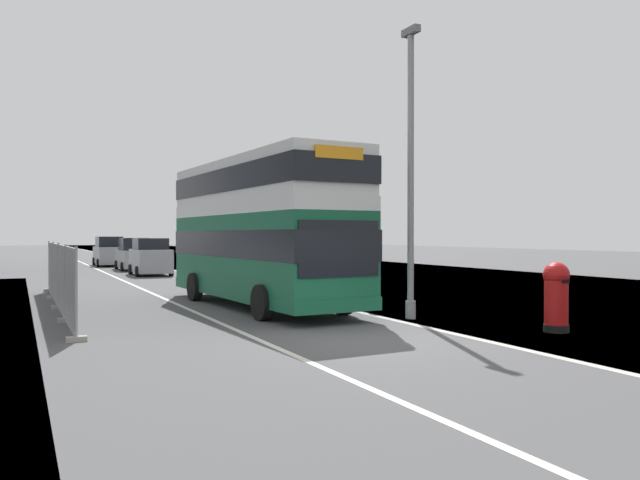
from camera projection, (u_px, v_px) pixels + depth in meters
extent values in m
cube|color=#4C4C4F|center=(362.00, 343.00, 14.07)|extent=(140.00, 280.00, 0.10)
cube|color=#B2AFA8|center=(452.00, 334.00, 15.13)|extent=(0.24, 196.00, 0.01)
cube|color=silver|center=(277.00, 348.00, 13.19)|extent=(0.16, 168.00, 0.01)
cube|color=#145638|center=(259.00, 256.00, 20.77)|extent=(3.16, 10.42, 2.65)
cube|color=silver|center=(259.00, 209.00, 20.76)|extent=(3.16, 10.42, 0.40)
cube|color=silver|center=(259.00, 182.00, 20.75)|extent=(3.13, 10.32, 1.38)
cube|color=black|center=(259.00, 244.00, 20.77)|extent=(3.19, 10.53, 0.85)
cube|color=black|center=(259.00, 182.00, 20.75)|extent=(3.18, 10.48, 0.76)
cube|color=black|center=(339.00, 249.00, 16.24)|extent=(2.37, 0.19, 1.46)
cube|color=orange|center=(339.00, 153.00, 16.22)|extent=(1.42, 0.14, 0.32)
cube|color=#145638|center=(259.00, 290.00, 20.78)|extent=(3.19, 10.53, 0.36)
cylinder|color=black|center=(262.00, 303.00, 17.36)|extent=(0.36, 1.02, 1.00)
cylinder|color=black|center=(343.00, 298.00, 18.60)|extent=(0.36, 1.02, 1.00)
cylinder|color=black|center=(195.00, 287.00, 22.64)|extent=(0.36, 1.02, 1.00)
cylinder|color=black|center=(261.00, 284.00, 23.88)|extent=(0.36, 1.02, 1.00)
cylinder|color=gray|center=(411.00, 177.00, 17.75)|extent=(0.18, 0.18, 7.94)
cube|color=slate|center=(411.00, 31.00, 17.72)|extent=(0.20, 0.70, 0.20)
cylinder|color=gray|center=(411.00, 310.00, 17.78)|extent=(0.29, 0.29, 0.50)
cylinder|color=black|center=(556.00, 328.00, 15.35)|extent=(0.60, 0.60, 0.18)
cylinder|color=#B71414|center=(556.00, 300.00, 15.35)|extent=(0.56, 0.56, 1.20)
sphere|color=#B71414|center=(556.00, 275.00, 15.34)|extent=(0.63, 0.63, 0.63)
cube|color=black|center=(566.00, 282.00, 15.08)|extent=(0.22, 0.03, 0.07)
cube|color=orange|center=(317.00, 272.00, 23.56)|extent=(1.69, 0.26, 0.20)
cube|color=white|center=(317.00, 280.00, 23.57)|extent=(1.69, 0.26, 0.20)
cube|color=orange|center=(297.00, 286.00, 23.32)|extent=(0.08, 0.08, 0.98)
cube|color=black|center=(297.00, 298.00, 23.32)|extent=(0.19, 0.45, 0.08)
cube|color=orange|center=(336.00, 284.00, 23.82)|extent=(0.08, 0.08, 0.98)
cube|color=black|center=(336.00, 296.00, 23.82)|extent=(0.19, 0.45, 0.08)
cube|color=#A8AAAD|center=(71.00, 288.00, 15.48)|extent=(0.04, 3.26, 2.00)
cube|color=#A8AAAD|center=(62.00, 279.00, 18.55)|extent=(0.04, 3.26, 2.00)
cube|color=#A8AAAD|center=(56.00, 273.00, 21.62)|extent=(0.04, 3.26, 2.00)
cube|color=#A8AAAD|center=(51.00, 268.00, 24.69)|extent=(0.04, 3.26, 2.00)
cylinder|color=#939699|center=(76.00, 294.00, 13.95)|extent=(0.06, 0.06, 2.10)
cube|color=gray|center=(76.00, 339.00, 13.96)|extent=(0.44, 0.20, 0.12)
cylinder|color=#939699|center=(66.00, 283.00, 17.02)|extent=(0.06, 0.06, 2.10)
cube|color=gray|center=(66.00, 320.00, 17.03)|extent=(0.44, 0.20, 0.12)
cylinder|color=#939699|center=(59.00, 276.00, 20.09)|extent=(0.06, 0.06, 2.10)
cube|color=gray|center=(59.00, 307.00, 20.10)|extent=(0.44, 0.20, 0.12)
cylinder|color=#939699|center=(53.00, 271.00, 23.16)|extent=(0.06, 0.06, 2.10)
cube|color=gray|center=(53.00, 298.00, 23.16)|extent=(0.44, 0.20, 0.12)
cylinder|color=#939699|center=(49.00, 266.00, 26.22)|extent=(0.06, 0.06, 2.10)
cube|color=gray|center=(49.00, 290.00, 26.23)|extent=(0.44, 0.20, 0.12)
cube|color=gray|center=(150.00, 261.00, 36.89)|extent=(1.88, 3.81, 1.32)
cube|color=black|center=(150.00, 244.00, 36.88)|extent=(1.73, 2.10, 0.66)
cylinder|color=black|center=(163.00, 269.00, 38.36)|extent=(0.20, 0.60, 0.60)
cylinder|color=black|center=(131.00, 269.00, 37.55)|extent=(0.20, 0.60, 0.60)
cylinder|color=black|center=(171.00, 271.00, 36.23)|extent=(0.20, 0.60, 0.60)
cylinder|color=black|center=(137.00, 272.00, 35.42)|extent=(0.20, 0.60, 0.60)
cube|color=gray|center=(134.00, 259.00, 42.35)|extent=(1.84, 4.46, 1.15)
cube|color=black|center=(134.00, 244.00, 42.34)|extent=(1.70, 2.45, 0.82)
cylinder|color=black|center=(144.00, 264.00, 44.00)|extent=(0.20, 0.60, 0.60)
cylinder|color=black|center=(117.00, 265.00, 43.21)|extent=(0.20, 0.60, 0.60)
cylinder|color=black|center=(152.00, 266.00, 41.51)|extent=(0.20, 0.60, 0.60)
cylinder|color=black|center=(123.00, 267.00, 40.71)|extent=(0.20, 0.60, 0.60)
cube|color=gray|center=(109.00, 255.00, 47.90)|extent=(1.88, 4.59, 1.25)
cube|color=black|center=(109.00, 242.00, 47.89)|extent=(1.73, 2.52, 0.79)
cylinder|color=black|center=(119.00, 261.00, 49.59)|extent=(0.20, 0.60, 0.60)
cylinder|color=black|center=(94.00, 261.00, 48.78)|extent=(0.20, 0.60, 0.60)
cylinder|color=black|center=(125.00, 262.00, 47.02)|extent=(0.20, 0.60, 0.60)
cylinder|color=black|center=(98.00, 263.00, 46.21)|extent=(0.20, 0.60, 0.60)
cylinder|color=#2D3342|center=(368.00, 295.00, 19.90)|extent=(0.29, 0.29, 0.91)
cylinder|color=navy|center=(368.00, 271.00, 19.89)|extent=(0.34, 0.34, 0.66)
sphere|color=beige|center=(368.00, 257.00, 19.89)|extent=(0.22, 0.22, 0.22)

